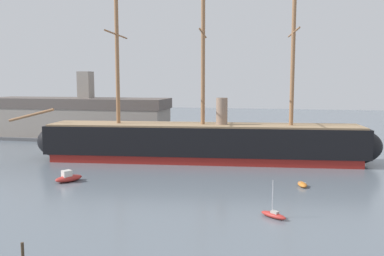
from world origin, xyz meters
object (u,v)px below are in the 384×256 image
(motorboat_alongside_bow, at_px, (68,178))
(dinghy_alongside_stern, at_px, (302,184))
(sailboat_mid_right, at_px, (274,215))
(dockside_warehouse_left, at_px, (79,118))
(tall_ship, at_px, (203,142))
(mooring_piling_right_pair, at_px, (23,256))

(motorboat_alongside_bow, height_order, dinghy_alongside_stern, motorboat_alongside_bow)
(sailboat_mid_right, height_order, dinghy_alongside_stern, sailboat_mid_right)
(dinghy_alongside_stern, relative_size, dockside_warehouse_left, 0.06)
(motorboat_alongside_bow, height_order, dockside_warehouse_left, dockside_warehouse_left)
(motorboat_alongside_bow, relative_size, dockside_warehouse_left, 0.09)
(dinghy_alongside_stern, bearing_deg, motorboat_alongside_bow, -172.34)
(motorboat_alongside_bow, distance_m, dockside_warehouse_left, 46.48)
(tall_ship, height_order, dinghy_alongside_stern, tall_ship)
(motorboat_alongside_bow, bearing_deg, mooring_piling_right_pair, -67.82)
(tall_ship, xyz_separation_m, dockside_warehouse_left, (-36.79, 21.96, 1.62))
(tall_ship, bearing_deg, motorboat_alongside_bow, -130.26)
(tall_ship, bearing_deg, dinghy_alongside_stern, -40.98)
(motorboat_alongside_bow, bearing_deg, dockside_warehouse_left, 115.81)
(sailboat_mid_right, relative_size, mooring_piling_right_pair, 1.92)
(tall_ship, height_order, motorboat_alongside_bow, tall_ship)
(dinghy_alongside_stern, height_order, mooring_piling_right_pair, mooring_piling_right_pair)
(dinghy_alongside_stern, distance_m, dockside_warehouse_left, 65.82)
(sailboat_mid_right, distance_m, motorboat_alongside_bow, 31.87)
(tall_ship, xyz_separation_m, sailboat_mid_right, (13.64, -29.58, -3.32))
(sailboat_mid_right, xyz_separation_m, dockside_warehouse_left, (-50.43, 51.53, 4.95))
(sailboat_mid_right, relative_size, dinghy_alongside_stern, 1.50)
(sailboat_mid_right, bearing_deg, dinghy_alongside_stern, 75.51)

